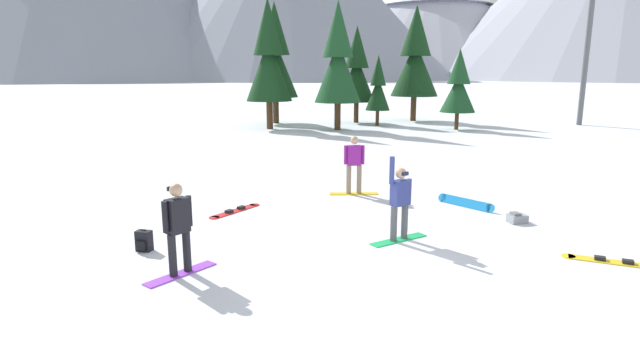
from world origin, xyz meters
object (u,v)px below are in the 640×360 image
(pine_tree_short, at_px, (459,86))
(loose_snowboard_near_right, at_px, (614,262))
(pine_tree_young, at_px, (269,59))
(snowboarder_foreground, at_px, (178,227))
(pine_tree_slender, at_px, (378,87))
(loose_snowboard_far_spare, at_px, (466,202))
(loose_snowboard_near_left, at_px, (235,211))
(snowboarder_midground, at_px, (400,201))
(pine_tree_broad, at_px, (275,58))
(pine_tree_leaning, at_px, (357,70))
(snowboarder_background, at_px, (354,164))
(backpack_grey, at_px, (517,218))
(backpack_black, at_px, (144,241))
(pine_tree_twin, at_px, (415,59))
(pine_tree_tall, at_px, (338,60))
(ski_lift_tower, at_px, (588,40))

(pine_tree_short, bearing_deg, loose_snowboard_near_right, -101.01)
(loose_snowboard_near_right, relative_size, pine_tree_young, 0.22)
(snowboarder_foreground, relative_size, pine_tree_slender, 0.37)
(loose_snowboard_far_spare, bearing_deg, pine_tree_slender, 86.52)
(loose_snowboard_near_left, height_order, pine_tree_young, pine_tree_young)
(loose_snowboard_far_spare, relative_size, pine_tree_young, 0.19)
(snowboarder_midground, distance_m, pine_tree_young, 22.92)
(pine_tree_slender, distance_m, pine_tree_broad, 7.55)
(loose_snowboard_near_right, xyz_separation_m, pine_tree_leaning, (-1.37, 27.70, 3.69))
(loose_snowboard_far_spare, xyz_separation_m, pine_tree_leaning, (0.11, 23.36, 3.59))
(snowboarder_background, bearing_deg, loose_snowboard_near_right, -53.80)
(loose_snowboard_near_left, height_order, pine_tree_broad, pine_tree_broad)
(backpack_grey, relative_size, pine_tree_broad, 0.06)
(snowboarder_foreground, xyz_separation_m, loose_snowboard_near_left, (0.60, 4.31, -0.90))
(pine_tree_young, bearing_deg, loose_snowboard_near_left, -91.07)
(loose_snowboard_far_spare, relative_size, pine_tree_broad, 0.18)
(pine_tree_broad, distance_m, pine_tree_leaning, 5.86)
(loose_snowboard_near_left, xyz_separation_m, pine_tree_broad, (0.71, 23.40, 4.55))
(loose_snowboard_near_right, xyz_separation_m, backpack_black, (-9.51, 1.32, 0.19))
(snowboarder_midground, xyz_separation_m, loose_snowboard_near_left, (-3.90, 2.66, -0.89))
(snowboarder_midground, xyz_separation_m, snowboarder_background, (-0.44, 4.40, 0.05))
(pine_tree_short, bearing_deg, pine_tree_leaning, 140.04)
(loose_snowboard_near_left, bearing_deg, pine_tree_broad, 88.27)
(loose_snowboard_near_left, distance_m, pine_tree_leaning, 24.57)
(backpack_black, xyz_separation_m, pine_tree_twin, (12.59, 27.38, 4.34))
(loose_snowboard_near_left, bearing_deg, pine_tree_twin, 65.82)
(snowboarder_midground, bearing_deg, pine_tree_twin, 75.38)
(pine_tree_short, bearing_deg, snowboarder_midground, -111.66)
(loose_snowboard_near_left, height_order, pine_tree_tall, pine_tree_tall)
(snowboarder_midground, bearing_deg, pine_tree_broad, 96.99)
(loose_snowboard_near_right, relative_size, pine_tree_leaning, 0.27)
(pine_tree_tall, distance_m, pine_tree_leaning, 4.95)
(backpack_black, xyz_separation_m, ski_lift_tower, (23.39, 23.66, 5.50))
(pine_tree_twin, height_order, pine_tree_young, pine_tree_twin)
(pine_tree_tall, bearing_deg, loose_snowboard_near_right, -82.13)
(snowboarder_foreground, distance_m, pine_tree_leaning, 28.75)
(loose_snowboard_near_right, bearing_deg, ski_lift_tower, 60.94)
(loose_snowboard_far_spare, xyz_separation_m, pine_tree_slender, (1.29, 21.26, 2.46))
(snowboarder_midground, relative_size, loose_snowboard_near_right, 1.06)
(snowboarder_background, bearing_deg, pine_tree_twin, 71.71)
(backpack_grey, relative_size, ski_lift_tower, 0.06)
(snowboarder_midground, distance_m, pine_tree_broad, 26.50)
(pine_tree_broad, bearing_deg, pine_tree_slender, -16.62)
(loose_snowboard_near_right, xyz_separation_m, pine_tree_young, (-7.51, 24.00, 4.43))
(pine_tree_twin, bearing_deg, pine_tree_young, -156.07)
(backpack_grey, relative_size, pine_tree_leaning, 0.08)
(pine_tree_young, bearing_deg, backpack_black, -95.03)
(pine_tree_broad, bearing_deg, loose_snowboard_far_spare, -76.31)
(snowboarder_foreground, height_order, backpack_grey, snowboarder_foreground)
(pine_tree_young, relative_size, pine_tree_leaning, 1.20)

